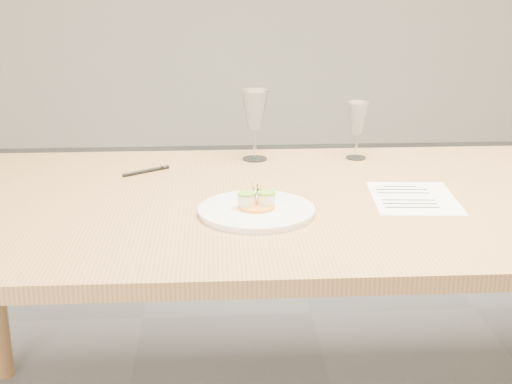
{
  "coord_description": "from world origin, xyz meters",
  "views": [
    {
      "loc": [
        -0.37,
        -1.76,
        1.34
      ],
      "look_at": [
        -0.27,
        -0.1,
        0.8
      ],
      "focal_mm": 50.0,
      "sensor_mm": 36.0,
      "label": 1
    }
  ],
  "objects": [
    {
      "name": "ballpoint_pen",
      "position": [
        -0.57,
        0.25,
        0.76
      ],
      "size": [
        0.13,
        0.09,
        0.01
      ],
      "rotation": [
        0.0,
        0.0,
        0.59
      ],
      "color": "black",
      "rests_on": "dining_table"
    },
    {
      "name": "dining_table",
      "position": [
        0.0,
        0.0,
        0.68
      ],
      "size": [
        2.4,
        1.0,
        0.75
      ],
      "color": "tan",
      "rests_on": "ground"
    },
    {
      "name": "wine_glass_0",
      "position": [
        -0.25,
        0.38,
        0.9
      ],
      "size": [
        0.09,
        0.09,
        0.22
      ],
      "color": "white",
      "rests_on": "dining_table"
    },
    {
      "name": "wine_glass_1",
      "position": [
        0.07,
        0.37,
        0.87
      ],
      "size": [
        0.07,
        0.07,
        0.18
      ],
      "color": "white",
      "rests_on": "dining_table"
    },
    {
      "name": "dinner_plate",
      "position": [
        -0.27,
        -0.12,
        0.76
      ],
      "size": [
        0.29,
        0.29,
        0.07
      ],
      "rotation": [
        0.0,
        0.0,
        0.01
      ],
      "color": "white",
      "rests_on": "dining_table"
    },
    {
      "name": "recipe_sheet",
      "position": [
        0.15,
        -0.02,
        0.75
      ],
      "size": [
        0.23,
        0.29,
        0.0
      ],
      "rotation": [
        0.0,
        0.0,
        -0.07
      ],
      "color": "white",
      "rests_on": "dining_table"
    }
  ]
}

